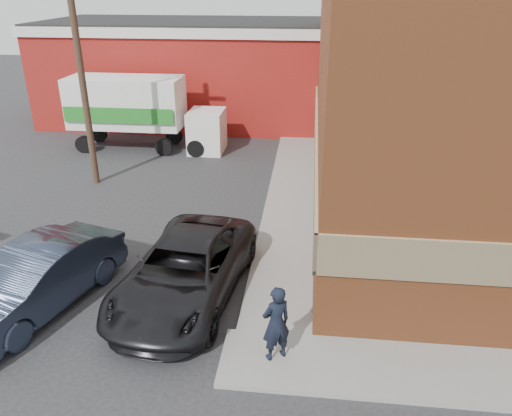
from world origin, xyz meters
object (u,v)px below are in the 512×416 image
(warehouse, at_px, (190,70))
(man, at_px, (276,323))
(box_truck, at_px, (140,109))
(utility_pole, at_px, (80,65))
(sedan, at_px, (37,279))
(suv_a, at_px, (185,271))

(warehouse, xyz_separation_m, man, (6.70, -20.83, -1.79))
(man, distance_m, box_truck, 16.39)
(utility_pole, height_order, sedan, utility_pole)
(sedan, distance_m, box_truck, 13.27)
(man, height_order, sedan, man)
(suv_a, height_order, box_truck, box_truck)
(utility_pole, relative_size, box_truck, 1.27)
(utility_pole, xyz_separation_m, man, (8.20, -9.83, -3.72))
(utility_pole, height_order, box_truck, utility_pole)
(sedan, bearing_deg, man, 4.46)
(warehouse, bearing_deg, suv_a, -77.40)
(man, relative_size, sedan, 0.36)
(utility_pole, xyz_separation_m, sedan, (2.07, -8.50, -3.91))
(suv_a, relative_size, box_truck, 0.81)
(sedan, height_order, box_truck, box_truck)
(warehouse, bearing_deg, box_truck, -98.57)
(warehouse, bearing_deg, man, -72.18)
(man, relative_size, suv_a, 0.31)
(warehouse, xyz_separation_m, utility_pole, (-1.50, -11.00, 1.93))
(warehouse, relative_size, utility_pole, 1.81)
(utility_pole, bearing_deg, box_truck, 83.34)
(warehouse, bearing_deg, sedan, -88.32)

